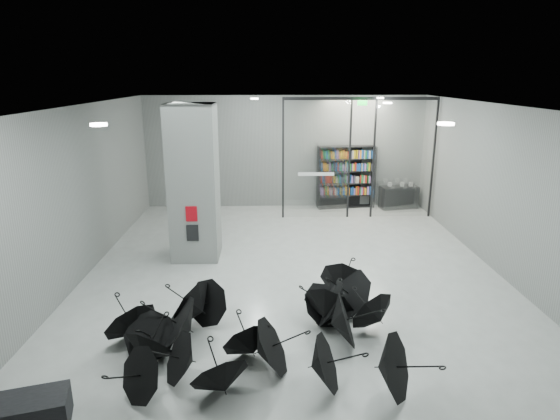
{
  "coord_description": "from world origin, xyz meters",
  "views": [
    {
      "loc": [
        -0.58,
        -9.83,
        4.63
      ],
      "look_at": [
        -0.3,
        1.5,
        1.4
      ],
      "focal_mm": 30.14,
      "sensor_mm": 36.0,
      "label": 1
    }
  ],
  "objects_px": {
    "column": "(194,183)",
    "bench": "(14,416)",
    "umbrella_cluster": "(271,332)",
    "bookshelf": "(346,177)",
    "shop_counter": "(399,197)"
  },
  "relations": [
    {
      "from": "column",
      "to": "umbrella_cluster",
      "type": "height_order",
      "value": "column"
    },
    {
      "from": "bench",
      "to": "umbrella_cluster",
      "type": "xyz_separation_m",
      "value": [
        3.48,
        1.93,
        0.08
      ]
    },
    {
      "from": "column",
      "to": "bookshelf",
      "type": "xyz_separation_m",
      "value": [
        4.71,
        4.75,
        -0.87
      ]
    },
    {
      "from": "shop_counter",
      "to": "column",
      "type": "bearing_deg",
      "value": -156.14
    },
    {
      "from": "shop_counter",
      "to": "umbrella_cluster",
      "type": "distance_m",
      "value": 10.21
    },
    {
      "from": "column",
      "to": "bookshelf",
      "type": "distance_m",
      "value": 6.75
    },
    {
      "from": "bench",
      "to": "column",
      "type": "bearing_deg",
      "value": 60.48
    },
    {
      "from": "bookshelf",
      "to": "umbrella_cluster",
      "type": "xyz_separation_m",
      "value": [
        -2.78,
        -9.23,
        -0.82
      ]
    },
    {
      "from": "bench",
      "to": "bookshelf",
      "type": "distance_m",
      "value": 12.83
    },
    {
      "from": "umbrella_cluster",
      "to": "bench",
      "type": "bearing_deg",
      "value": -150.9
    },
    {
      "from": "column",
      "to": "bench",
      "type": "bearing_deg",
      "value": -103.5
    },
    {
      "from": "bookshelf",
      "to": "umbrella_cluster",
      "type": "relative_size",
      "value": 0.4
    },
    {
      "from": "bookshelf",
      "to": "shop_counter",
      "type": "xyz_separation_m",
      "value": [
        1.93,
        -0.17,
        -0.72
      ]
    },
    {
      "from": "bench",
      "to": "shop_counter",
      "type": "height_order",
      "value": "shop_counter"
    },
    {
      "from": "umbrella_cluster",
      "to": "column",
      "type": "bearing_deg",
      "value": 113.35
    }
  ]
}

